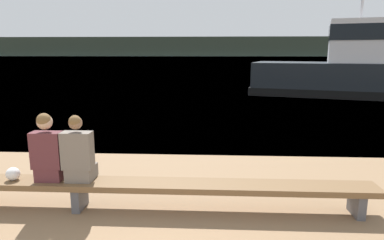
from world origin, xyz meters
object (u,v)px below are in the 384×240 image
(bench_main, at_px, (79,185))
(shopping_bag, at_px, (13,174))
(person_right, at_px, (78,154))
(tugboat_red, at_px, (355,72))
(person_left, at_px, (48,151))

(bench_main, relative_size, shopping_bag, 43.20)
(person_right, height_order, tugboat_red, tugboat_red)
(person_right, distance_m, tugboat_red, 16.97)
(bench_main, relative_size, person_left, 8.51)
(person_left, relative_size, shopping_bag, 5.07)
(person_right, xyz_separation_m, tugboat_red, (9.65, 13.96, 0.39))
(tugboat_red, bearing_deg, person_left, 160.78)
(person_left, xyz_separation_m, tugboat_red, (10.11, 13.96, 0.36))
(bench_main, xyz_separation_m, person_left, (-0.44, 0.01, 0.52))
(person_left, height_order, tugboat_red, tugboat_red)
(person_right, relative_size, tugboat_red, 0.09)
(bench_main, xyz_separation_m, shopping_bag, (-1.00, -0.02, 0.17))
(person_left, xyz_separation_m, person_right, (0.46, 0.00, -0.03))
(shopping_bag, xyz_separation_m, tugboat_red, (10.67, 13.99, 0.71))
(bench_main, height_order, shopping_bag, shopping_bag)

